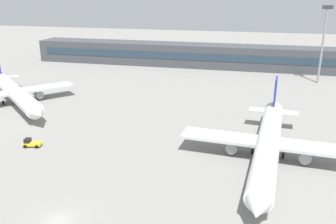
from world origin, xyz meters
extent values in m
plane|color=gray|center=(0.00, 40.00, 0.00)|extent=(400.00, 400.00, 0.00)
cube|color=#3F4247|center=(0.00, 108.10, 4.50)|extent=(134.38, 12.00, 9.00)
cube|color=#263847|center=(0.00, 102.05, 4.95)|extent=(127.66, 0.16, 2.80)
cylinder|color=silver|center=(28.18, 25.63, 3.59)|extent=(7.23, 39.41, 4.14)
cone|color=silver|center=(26.49, 4.23, 3.59)|extent=(4.28, 4.85, 3.93)
cone|color=silver|center=(29.87, 46.82, 3.59)|extent=(3.22, 4.35, 2.90)
cube|color=navy|center=(29.61, 43.54, 8.66)|extent=(0.77, 4.81, 5.99)
cube|color=silver|center=(29.63, 43.86, 3.81)|extent=(11.10, 3.90, 0.26)
cube|color=silver|center=(28.27, 26.71, 3.27)|extent=(32.98, 7.80, 0.54)
cylinder|color=gray|center=(21.76, 27.23, 1.73)|extent=(2.45, 3.65, 2.18)
cylinder|color=gray|center=(34.78, 26.19, 1.73)|extent=(2.45, 3.65, 2.18)
cylinder|color=black|center=(27.10, 11.95, 0.54)|extent=(0.52, 1.12, 1.09)
cylinder|color=black|center=(25.53, 28.02, 0.54)|extent=(0.52, 1.12, 1.09)
cylinder|color=black|center=(31.18, 27.57, 0.54)|extent=(0.52, 1.12, 1.09)
cylinder|color=white|center=(-38.56, 44.60, 3.61)|extent=(32.51, 28.96, 4.16)
cone|color=white|center=(-22.25, 30.47, 3.61)|extent=(6.05, 5.98, 3.95)
cube|color=silver|center=(-52.46, 56.65, 3.83)|extent=(9.49, 10.28, 0.26)
cube|color=silver|center=(-39.39, 45.32, 3.28)|extent=(25.48, 28.26, 0.55)
cylinder|color=gray|center=(-35.08, 50.28, 1.74)|extent=(4.08, 3.95, 2.19)
cylinder|color=black|center=(-28.14, 35.57, 0.55)|extent=(1.11, 1.05, 1.09)
cylinder|color=black|center=(-42.08, 43.88, 0.55)|extent=(1.11, 1.05, 1.09)
cylinder|color=black|center=(-38.35, 48.18, 0.55)|extent=(1.11, 1.05, 1.09)
cube|color=yellow|center=(-17.76, 20.94, 0.65)|extent=(3.81, 2.14, 0.60)
cube|color=black|center=(-18.64, 20.77, 1.30)|extent=(1.34, 1.58, 0.90)
cylinder|color=black|center=(-19.08, 21.48, 0.35)|extent=(0.73, 0.37, 0.70)
cylinder|color=black|center=(-18.79, 19.95, 0.35)|extent=(0.73, 0.37, 0.70)
cylinder|color=black|center=(-16.72, 21.92, 0.35)|extent=(0.73, 0.37, 0.70)
cylinder|color=black|center=(-16.43, 20.39, 0.35)|extent=(0.73, 0.37, 0.70)
cylinder|color=gray|center=(45.85, 90.49, 12.09)|extent=(0.70, 0.70, 24.17)
cube|color=#333338|center=(45.85, 90.49, 24.77)|extent=(3.20, 0.80, 1.20)
camera|label=1|loc=(24.74, -36.92, 30.24)|focal=38.33mm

